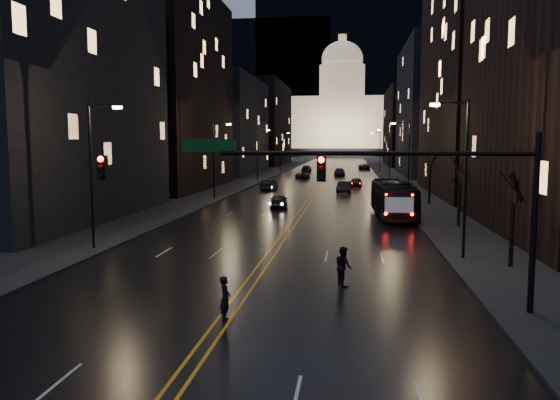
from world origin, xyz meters
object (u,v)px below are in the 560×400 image
(oncoming_car_a, at_px, (279,201))
(pedestrian_a, at_px, (225,299))
(oncoming_car_b, at_px, (269,185))
(receding_car_a, at_px, (344,187))
(pedestrian_b, at_px, (343,266))
(bus, at_px, (393,199))
(traffic_signal, at_px, (384,182))

(oncoming_car_a, xyz_separation_m, pedestrian_a, (2.57, -34.74, 0.09))
(oncoming_car_b, distance_m, receding_car_a, 10.55)
(oncoming_car_a, relative_size, pedestrian_b, 2.42)
(receding_car_a, xyz_separation_m, pedestrian_a, (-3.75, -52.78, 0.08))
(bus, bearing_deg, receding_car_a, 97.69)
(oncoming_car_a, bearing_deg, traffic_signal, 96.48)
(traffic_signal, relative_size, pedestrian_a, 10.23)
(traffic_signal, distance_m, oncoming_car_b, 54.60)
(traffic_signal, height_order, oncoming_car_a, traffic_signal)
(pedestrian_b, bearing_deg, pedestrian_a, 117.67)
(bus, height_order, oncoming_car_b, bus)
(oncoming_car_b, bearing_deg, traffic_signal, 107.54)
(traffic_signal, height_order, oncoming_car_b, traffic_signal)
(bus, xyz_separation_m, oncoming_car_a, (-10.91, 5.24, -0.87))
(receding_car_a, height_order, pedestrian_a, pedestrian_a)
(bus, distance_m, receding_car_a, 23.74)
(oncoming_car_b, bearing_deg, bus, 124.69)
(bus, relative_size, oncoming_car_b, 2.52)
(bus, bearing_deg, pedestrian_a, -109.25)
(receding_car_a, relative_size, pedestrian_a, 2.74)
(oncoming_car_a, height_order, oncoming_car_b, oncoming_car_b)
(oncoming_car_b, xyz_separation_m, pedestrian_b, (10.85, -49.39, 0.16))
(oncoming_car_b, relative_size, pedestrian_b, 2.52)
(oncoming_car_a, distance_m, oncoming_car_b, 20.64)
(receding_car_a, bearing_deg, traffic_signal, -83.05)
(bus, xyz_separation_m, pedestrian_b, (-4.05, -23.90, -0.71))
(oncoming_car_a, relative_size, pedestrian_a, 2.64)
(oncoming_car_a, bearing_deg, pedestrian_a, 86.31)
(oncoming_car_a, distance_m, receding_car_a, 19.12)
(pedestrian_a, relative_size, pedestrian_b, 0.92)
(pedestrian_a, distance_m, pedestrian_b, 7.05)
(pedestrian_b, bearing_deg, bus, -34.50)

